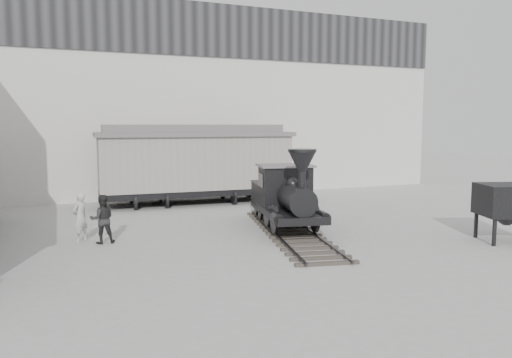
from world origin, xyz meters
name	(u,v)px	position (x,y,z in m)	size (l,w,h in m)	color
ground	(294,254)	(0.00, 0.00, 0.00)	(90.00, 90.00, 0.00)	#9E9E9B
north_wall	(178,101)	(0.00, 14.98, 5.55)	(34.00, 2.51, 11.00)	silver
locomotive	(287,200)	(1.43, 3.42, 1.19)	(3.88, 9.33, 3.22)	#332F27
boxcar	(196,162)	(-0.02, 11.37, 2.18)	(10.30, 3.74, 4.15)	black
visitor_a	(80,217)	(-6.20, 4.58, 0.87)	(0.64, 0.42, 1.74)	silver
visitor_b	(102,219)	(-5.51, 3.95, 0.86)	(0.84, 0.65, 1.72)	#282828
coal_hopper	(507,204)	(7.82, -1.29, 1.34)	(2.29, 2.08, 2.06)	black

